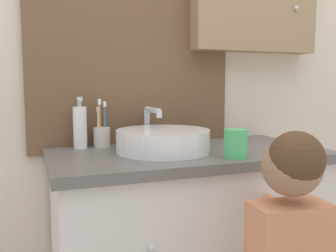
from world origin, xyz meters
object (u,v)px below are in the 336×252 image
object	(u,v)px
sink_basin	(163,140)
soap_dispenser	(80,127)
drinking_cup	(236,144)
toothbrush_holder	(102,135)

from	to	relation	value
sink_basin	soap_dispenser	bearing A→B (deg)	146.29
sink_basin	drinking_cup	distance (m)	0.27
soap_dispenser	drinking_cup	size ratio (longest dim) A/B	2.06
sink_basin	toothbrush_holder	size ratio (longest dim) A/B	2.08
toothbrush_holder	drinking_cup	world-z (taller)	toothbrush_holder
sink_basin	toothbrush_holder	bearing A→B (deg)	135.49
toothbrush_holder	sink_basin	bearing A→B (deg)	-44.51
toothbrush_holder	soap_dispenser	world-z (taller)	soap_dispenser
sink_basin	drinking_cup	bearing A→B (deg)	-46.35
sink_basin	drinking_cup	world-z (taller)	sink_basin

